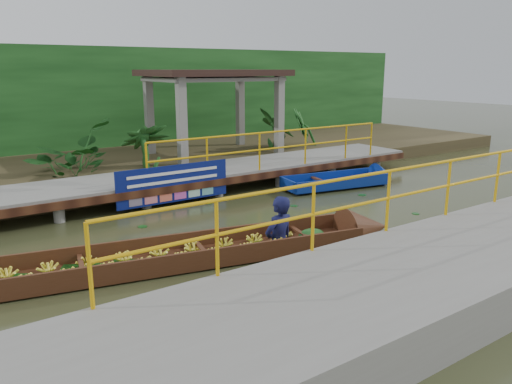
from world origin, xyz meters
TOP-DOWN VIEW (x-y plane):
  - ground at (0.00, 0.00)m, footprint 80.00×80.00m
  - land_strip at (0.00, 7.50)m, footprint 30.00×8.00m
  - far_dock at (0.02, 3.43)m, footprint 16.00×2.06m
  - near_dock at (1.00, -4.20)m, footprint 18.00×2.40m
  - pavilion at (3.00, 6.30)m, footprint 4.40×3.00m
  - foliage_backdrop at (0.00, 10.00)m, footprint 30.00×0.80m
  - vendor_boat at (-2.12, -0.89)m, footprint 9.75×2.96m
  - moored_blue_boat at (4.97, 1.50)m, footprint 3.60×1.50m
  - blue_banner at (-0.36, 2.48)m, footprint 2.89×0.04m
  - tropical_plants at (-0.12, 5.30)m, footprint 14.24×1.24m

SIDE VIEW (x-z plane):
  - ground at x=0.00m, z-range 0.00..0.00m
  - moored_blue_boat at x=4.97m, z-range -0.27..0.57m
  - land_strip at x=0.00m, z-range 0.00..0.45m
  - vendor_boat at x=-2.12m, z-range -0.86..1.39m
  - near_dock at x=1.00m, z-range -0.56..1.16m
  - far_dock at x=0.02m, z-range -0.35..1.30m
  - blue_banner at x=-0.36m, z-range 0.10..1.01m
  - tropical_plants at x=-0.12m, z-range 0.45..2.00m
  - foliage_backdrop at x=0.00m, z-range 0.00..4.00m
  - pavilion at x=3.00m, z-range 1.32..4.32m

